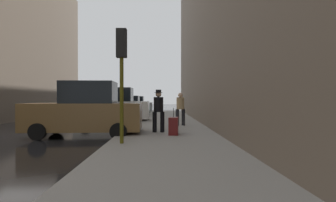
% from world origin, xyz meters
% --- Properties ---
extents(ground_plane, '(120.00, 120.00, 0.00)m').
position_xyz_m(ground_plane, '(0.00, 0.00, 0.00)').
color(ground_plane, black).
extents(sidewalk, '(4.00, 40.00, 0.15)m').
position_xyz_m(sidewalk, '(6.00, 0.00, 0.07)').
color(sidewalk, gray).
rests_on(sidewalk, ground_plane).
extents(parked_bronze_suv, '(4.65, 2.16, 2.25)m').
position_xyz_m(parked_bronze_suv, '(2.65, 0.13, 1.03)').
color(parked_bronze_suv, brown).
rests_on(parked_bronze_suv, ground_plane).
extents(parked_white_van, '(4.61, 2.08, 2.25)m').
position_xyz_m(parked_white_van, '(2.65, 6.33, 1.03)').
color(parked_white_van, silver).
rests_on(parked_white_van, ground_plane).
extents(parked_dark_green_sedan, '(4.22, 2.09, 1.79)m').
position_xyz_m(parked_dark_green_sedan, '(2.65, 12.27, 0.85)').
color(parked_dark_green_sedan, '#193828').
rests_on(parked_dark_green_sedan, ground_plane).
extents(parked_gray_coupe, '(4.21, 2.09, 1.79)m').
position_xyz_m(parked_gray_coupe, '(2.65, 17.99, 0.85)').
color(parked_gray_coupe, slate).
rests_on(parked_gray_coupe, ground_plane).
extents(fire_hydrant, '(0.42, 0.22, 0.70)m').
position_xyz_m(fire_hydrant, '(4.45, 7.27, 0.50)').
color(fire_hydrant, red).
rests_on(fire_hydrant, sidewalk).
extents(traffic_light, '(0.32, 0.32, 3.60)m').
position_xyz_m(traffic_light, '(4.50, -2.39, 2.76)').
color(traffic_light, '#514C0F').
rests_on(traffic_light, sidewalk).
extents(pedestrian_with_fedora, '(0.50, 0.40, 1.78)m').
position_xyz_m(pedestrian_with_fedora, '(5.62, 0.26, 1.14)').
color(pedestrian_with_fedora, black).
rests_on(pedestrian_with_fedora, sidewalk).
extents(pedestrian_in_tan_coat, '(0.52, 0.45, 1.71)m').
position_xyz_m(pedestrian_in_tan_coat, '(6.73, 2.97, 1.10)').
color(pedestrian_in_tan_coat, black).
rests_on(pedestrian_in_tan_coat, sidewalk).
extents(rolling_suitcase, '(0.42, 0.60, 1.04)m').
position_xyz_m(rolling_suitcase, '(6.22, -0.50, 0.49)').
color(rolling_suitcase, '#591414').
rests_on(rolling_suitcase, sidewalk).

